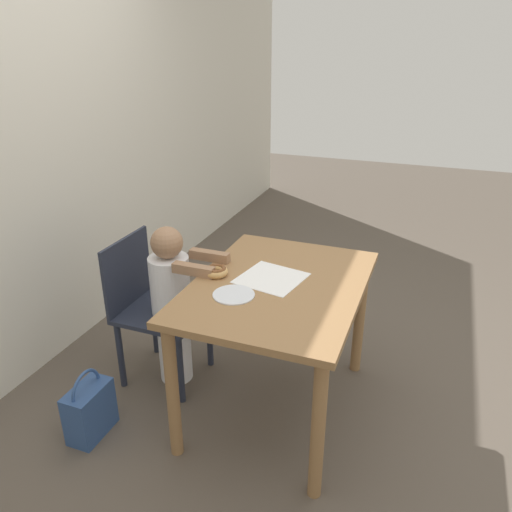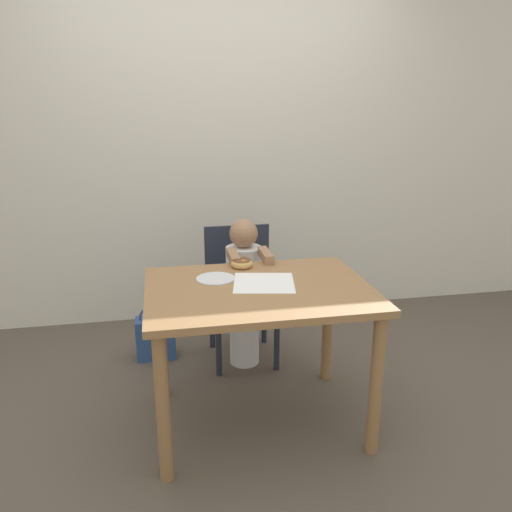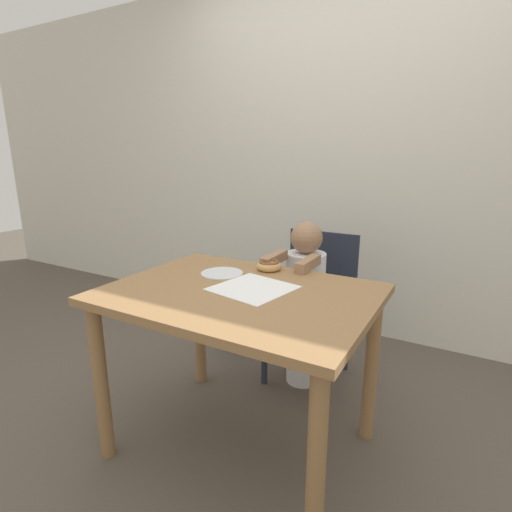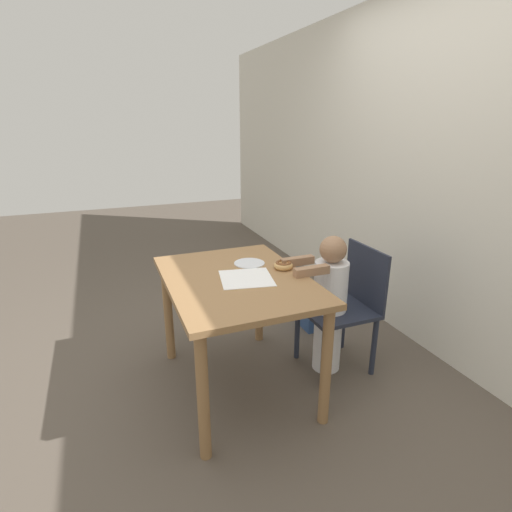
{
  "view_description": "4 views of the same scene",
  "coord_description": "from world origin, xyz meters",
  "px_view_note": "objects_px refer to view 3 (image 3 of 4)",
  "views": [
    {
      "loc": [
        -2.05,
        -0.66,
        1.84
      ],
      "look_at": [
        0.01,
        0.12,
        0.87
      ],
      "focal_mm": 35.0,
      "sensor_mm": 36.0,
      "label": 1
    },
    {
      "loc": [
        -0.44,
        -2.21,
        1.59
      ],
      "look_at": [
        0.01,
        0.12,
        0.87
      ],
      "focal_mm": 35.0,
      "sensor_mm": 36.0,
      "label": 2
    },
    {
      "loc": [
        0.82,
        -1.31,
        1.3
      ],
      "look_at": [
        0.01,
        0.12,
        0.87
      ],
      "focal_mm": 28.0,
      "sensor_mm": 36.0,
      "label": 3
    },
    {
      "loc": [
        2.05,
        -0.69,
        1.62
      ],
      "look_at": [
        0.01,
        0.12,
        0.87
      ],
      "focal_mm": 28.0,
      "sensor_mm": 36.0,
      "label": 4
    }
  ],
  "objects_px": {
    "child_figure": "(304,303)",
    "donut": "(269,265)",
    "chair": "(312,302)",
    "handbag": "(237,326)"
  },
  "relations": [
    {
      "from": "child_figure",
      "to": "donut",
      "type": "height_order",
      "value": "child_figure"
    },
    {
      "from": "chair",
      "to": "handbag",
      "type": "bearing_deg",
      "value": 174.67
    },
    {
      "from": "handbag",
      "to": "donut",
      "type": "bearing_deg",
      "value": -44.56
    },
    {
      "from": "child_figure",
      "to": "chair",
      "type": "bearing_deg",
      "value": 90.0
    },
    {
      "from": "donut",
      "to": "child_figure",
      "type": "bearing_deg",
      "value": 78.31
    },
    {
      "from": "chair",
      "to": "handbag",
      "type": "distance_m",
      "value": 0.63
    },
    {
      "from": "chair",
      "to": "child_figure",
      "type": "distance_m",
      "value": 0.13
    },
    {
      "from": "child_figure",
      "to": "handbag",
      "type": "height_order",
      "value": "child_figure"
    },
    {
      "from": "child_figure",
      "to": "handbag",
      "type": "relative_size",
      "value": 2.52
    },
    {
      "from": "child_figure",
      "to": "donut",
      "type": "distance_m",
      "value": 0.42
    }
  ]
}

